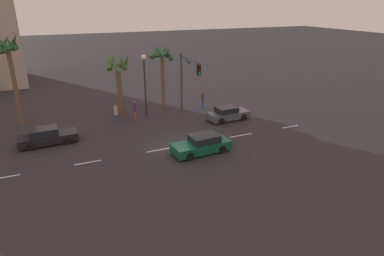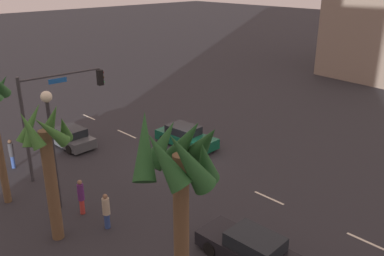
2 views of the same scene
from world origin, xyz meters
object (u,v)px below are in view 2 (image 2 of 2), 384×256
car_0 (70,137)px  streetlamp (51,129)px  traffic_signal (53,106)px  pedestrian_2 (106,210)px  palm_tree_0 (179,193)px  palm_tree_1 (46,149)px  car_2 (186,137)px  car_1 (251,249)px  pedestrian_1 (81,196)px  pedestrian_0 (11,153)px

car_0 → streetlamp: size_ratio=0.68×
traffic_signal → pedestrian_2: 7.91m
streetlamp → palm_tree_0: palm_tree_0 is taller
palm_tree_0 → palm_tree_1: (9.47, -0.89, -2.07)m
car_2 → traffic_signal: size_ratio=0.75×
car_2 → traffic_signal: traffic_signal is taller
streetlamp → car_1: bearing=-158.9°
pedestrian_1 → palm_tree_1: (-1.02, 1.89, 3.49)m
pedestrian_1 → car_2: bearing=-74.1°
traffic_signal → pedestrian_0: bearing=35.6°
car_2 → pedestrian_0: bearing=64.5°
pedestrian_1 → pedestrian_0: bearing=3.0°
car_0 → car_2: 8.20m
car_1 → palm_tree_0: bearing=109.9°
pedestrian_2 → palm_tree_1: 4.22m
traffic_signal → palm_tree_1: size_ratio=0.97×
car_1 → palm_tree_1: (7.31, 5.07, 3.87)m
car_0 → traffic_signal: size_ratio=0.68×
traffic_signal → pedestrian_1: bearing=164.0°
palm_tree_0 → car_1: bearing=-70.1°
car_1 → pedestrian_1: 8.92m
traffic_signal → pedestrian_0: size_ratio=3.27×
car_0 → car_1: size_ratio=0.91×
palm_tree_1 → palm_tree_0: bearing=174.6°
pedestrian_1 → palm_tree_1: size_ratio=0.30×
pedestrian_0 → car_2: bearing=-115.5°
car_0 → palm_tree_1: 11.83m
pedestrian_0 → palm_tree_0: bearing=172.6°
traffic_signal → pedestrian_2: (-7.07, 1.26, -3.31)m
car_2 → streetlamp: streetlamp is taller
palm_tree_1 → pedestrian_2: bearing=-114.3°
pedestrian_2 → streetlamp: bearing=12.8°
car_0 → streetlamp: bearing=147.8°
car_0 → pedestrian_1: pedestrian_1 is taller
streetlamp → pedestrian_1: (-1.33, -0.54, -3.40)m
car_2 → palm_tree_1: 12.98m
streetlamp → palm_tree_1: size_ratio=0.98×
traffic_signal → palm_tree_1: palm_tree_1 is taller
pedestrian_1 → pedestrian_2: bearing=-174.0°
car_0 → palm_tree_1: bearing=148.3°
car_1 → streetlamp: 11.02m
traffic_signal → pedestrian_0: (2.61, 1.87, -3.25)m
pedestrian_0 → palm_tree_0: (-18.21, 2.38, 5.55)m
car_1 → streetlamp: streetlamp is taller
pedestrian_1 → streetlamp: bearing=22.2°
traffic_signal → palm_tree_1: 6.99m
car_2 → pedestrian_1: pedestrian_1 is taller
car_1 → streetlamp: size_ratio=0.75×
traffic_signal → car_0: bearing=-36.6°
pedestrian_0 → pedestrian_1: (-7.72, -0.41, -0.01)m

